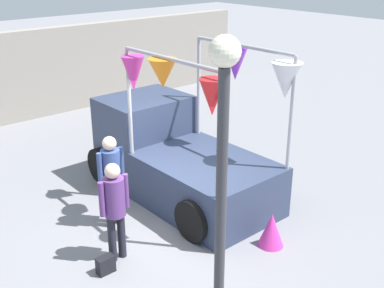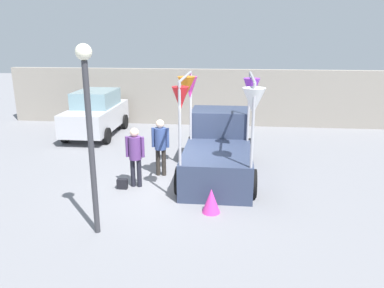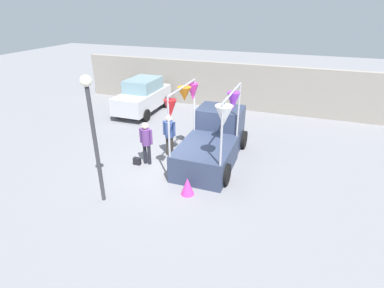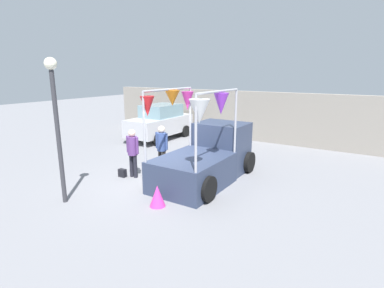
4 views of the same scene
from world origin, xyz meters
TOP-DOWN VIEW (x-y plane):
  - ground_plane at (0.00, 0.00)m, footprint 60.00×60.00m
  - vendor_truck at (1.22, 1.10)m, footprint 2.42×4.17m
  - parked_car at (-4.07, 5.15)m, footprint 1.88×4.00m
  - person_customer at (-1.02, -0.22)m, footprint 0.53×0.34m
  - person_vendor at (-0.49, 0.72)m, footprint 0.53×0.34m
  - handbag at (-1.37, -0.42)m, footprint 0.28×0.16m
  - street_lamp at (-1.23, -2.80)m, footprint 0.32×0.32m
  - brick_boundary_wall at (0.00, 7.59)m, footprint 18.00×0.36m
  - folded_kite_bundle_magenta at (1.16, -1.61)m, footprint 0.61×0.61m

SIDE VIEW (x-z plane):
  - ground_plane at x=0.00m, z-range 0.00..0.00m
  - handbag at x=-1.37m, z-range 0.00..0.28m
  - folded_kite_bundle_magenta at x=1.16m, z-range 0.00..0.60m
  - vendor_truck at x=1.22m, z-range -0.67..2.42m
  - parked_car at x=-4.07m, z-range 0.00..1.88m
  - person_customer at x=-1.02m, z-range 0.18..1.87m
  - person_vendor at x=-0.49m, z-range 0.18..1.91m
  - brick_boundary_wall at x=0.00m, z-range 0.00..2.60m
  - street_lamp at x=-1.23m, z-range 0.60..4.56m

